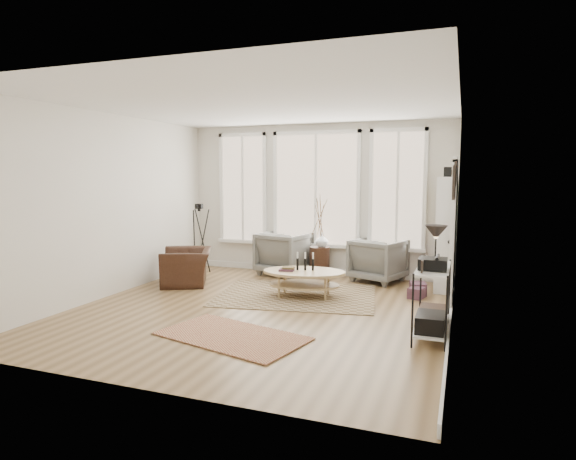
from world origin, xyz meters
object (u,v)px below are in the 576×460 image
at_px(coffee_table, 304,276).
at_px(armchair_right, 378,260).
at_px(accent_chair, 187,267).
at_px(bookcase, 446,233).
at_px(low_shelf, 432,294).
at_px(side_table, 320,236).
at_px(armchair_left, 285,253).

relative_size(coffee_table, armchair_right, 1.65).
bearing_deg(armchair_right, accent_chair, 43.92).
bearing_deg(bookcase, accent_chair, -164.81).
xyz_separation_m(low_shelf, coffee_table, (-2.04, 1.23, -0.19)).
distance_m(low_shelf, coffee_table, 2.39).
xyz_separation_m(low_shelf, accent_chair, (-4.26, 1.35, -0.20)).
height_order(bookcase, accent_chair, bookcase).
height_order(low_shelf, armchair_right, low_shelf).
distance_m(bookcase, armchair_right, 1.31).
height_order(low_shelf, side_table, side_table).
height_order(low_shelf, coffee_table, low_shelf).
xyz_separation_m(armchair_left, armchair_right, (1.81, 0.00, -0.03)).
relative_size(bookcase, accent_chair, 2.15).
bearing_deg(accent_chair, coffee_table, 60.08).
distance_m(bookcase, coffee_table, 2.54).
height_order(armchair_left, armchair_right, armchair_left).
xyz_separation_m(low_shelf, armchair_right, (-1.10, 2.75, -0.12)).
xyz_separation_m(bookcase, side_table, (-2.27, 0.22, -0.18)).
distance_m(armchair_right, accent_chair, 3.45).
height_order(armchair_right, side_table, side_table).
relative_size(armchair_left, side_table, 0.57).
relative_size(low_shelf, side_table, 0.81).
bearing_deg(bookcase, armchair_right, 169.03).
distance_m(coffee_table, side_table, 1.59).
xyz_separation_m(armchair_right, side_table, (-1.11, 0.00, 0.39)).
bearing_deg(low_shelf, bookcase, 88.72).
bearing_deg(low_shelf, side_table, 128.93).
relative_size(low_shelf, armchair_left, 1.42).
xyz_separation_m(armchair_left, accent_chair, (-1.34, -1.40, -0.11)).
distance_m(bookcase, armchair_left, 3.03).
bearing_deg(coffee_table, armchair_right, 58.34).
bearing_deg(coffee_table, armchair_left, 120.22).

